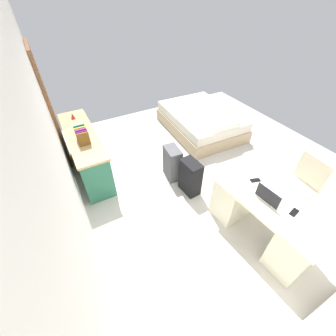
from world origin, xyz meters
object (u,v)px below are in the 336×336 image
at_px(office_chair, 297,189).
at_px(cell_phone_near_laptop, 294,212).
at_px(bed, 201,121).
at_px(laptop, 270,197).
at_px(figurine_small, 73,116).
at_px(suitcase_spare_grey, 172,163).
at_px(cell_phone_by_mouse, 255,180).
at_px(computer_mouse, 254,185).
at_px(desk, 264,218).
at_px(credenza, 86,152).
at_px(suitcase_black, 190,177).

relative_size(office_chair, cell_phone_near_laptop, 6.91).
bearing_deg(bed, laptop, 160.42).
relative_size(laptop, figurine_small, 2.97).
bearing_deg(suitcase_spare_grey, cell_phone_by_mouse, -151.52).
distance_m(office_chair, computer_mouse, 0.89).
bearing_deg(laptop, desk, -134.84).
bearing_deg(computer_mouse, desk, 176.87).
height_order(laptop, figurine_small, laptop).
xyz_separation_m(credenza, suitcase_black, (-1.36, -1.34, -0.09)).
distance_m(bed, suitcase_black, 1.99).
bearing_deg(office_chair, laptop, 95.90).
height_order(office_chair, suitcase_black, office_chair).
relative_size(bed, cell_phone_near_laptop, 14.42).
relative_size(suitcase_black, figurine_small, 5.59).
height_order(laptop, computer_mouse, laptop).
relative_size(bed, cell_phone_by_mouse, 14.42).
bearing_deg(figurine_small, credenza, -179.85).
relative_size(bed, suitcase_spare_grey, 3.23).
relative_size(suitcase_black, suitcase_spare_grey, 1.01).
bearing_deg(bed, cell_phone_near_laptop, 164.08).
height_order(suitcase_black, suitcase_spare_grey, suitcase_black).
distance_m(suitcase_black, figurine_small, 2.41).
bearing_deg(cell_phone_by_mouse, suitcase_spare_grey, 40.54).
distance_m(office_chair, credenza, 3.50).
relative_size(suitcase_spare_grey, figurine_small, 5.52).
bearing_deg(suitcase_black, cell_phone_near_laptop, -166.02).
height_order(office_chair, bed, office_chair).
height_order(desk, laptop, laptop).
relative_size(credenza, suitcase_black, 2.93).
xyz_separation_m(office_chair, cell_phone_by_mouse, (0.24, 0.72, 0.31)).
xyz_separation_m(desk, cell_phone_by_mouse, (0.35, -0.08, 0.35)).
relative_size(bed, computer_mouse, 19.61).
bearing_deg(cell_phone_by_mouse, suitcase_black, 46.88).
distance_m(office_chair, bed, 2.59).
bearing_deg(bed, suitcase_spare_grey, 127.55).
xyz_separation_m(desk, office_chair, (0.11, -0.80, 0.04)).
height_order(bed, laptop, laptop).
relative_size(credenza, laptop, 5.51).
bearing_deg(figurine_small, bed, -99.06).
bearing_deg(computer_mouse, suitcase_black, 17.94).
distance_m(desk, figurine_small, 3.59).
bearing_deg(cell_phone_by_mouse, laptop, 179.48).
height_order(suitcase_spare_grey, cell_phone_by_mouse, cell_phone_by_mouse).
bearing_deg(suitcase_spare_grey, suitcase_black, -164.55).
bearing_deg(cell_phone_near_laptop, figurine_small, 16.42).
height_order(desk, credenza, credenza).
bearing_deg(cell_phone_near_laptop, desk, 6.15).
distance_m(suitcase_spare_grey, cell_phone_near_laptop, 2.01).
bearing_deg(cell_phone_near_laptop, suitcase_spare_grey, 4.10).
height_order(bed, computer_mouse, computer_mouse).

